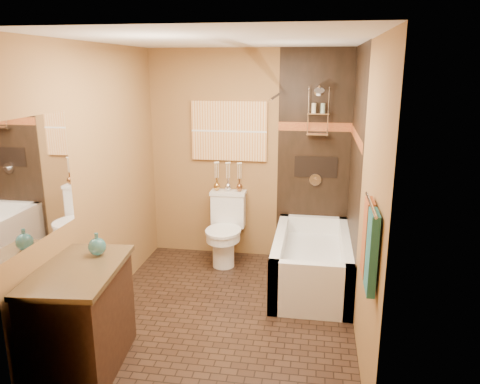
% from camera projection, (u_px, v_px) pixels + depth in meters
% --- Properties ---
extents(floor, '(3.00, 3.00, 0.00)m').
position_uv_depth(floor, '(225.00, 313.00, 4.49)').
color(floor, black).
rests_on(floor, ground).
extents(wall_left, '(0.02, 3.00, 2.50)m').
position_uv_depth(wall_left, '(98.00, 182.00, 4.35)').
color(wall_left, olive).
rests_on(wall_left, floor).
extents(wall_right, '(0.02, 3.00, 2.50)m').
position_uv_depth(wall_right, '(362.00, 192.00, 3.98)').
color(wall_right, olive).
rests_on(wall_right, floor).
extents(wall_back, '(2.40, 0.02, 2.50)m').
position_uv_depth(wall_back, '(249.00, 156.00, 5.60)').
color(wall_back, olive).
rests_on(wall_back, floor).
extents(wall_front, '(2.40, 0.02, 2.50)m').
position_uv_depth(wall_front, '(174.00, 249.00, 2.74)').
color(wall_front, olive).
rests_on(wall_front, floor).
extents(ceiling, '(3.00, 3.00, 0.00)m').
position_uv_depth(ceiling, '(223.00, 40.00, 3.84)').
color(ceiling, silver).
rests_on(ceiling, wall_back).
extents(alcove_tile_back, '(0.85, 0.01, 2.50)m').
position_uv_depth(alcove_tile_back, '(314.00, 158.00, 5.46)').
color(alcove_tile_back, black).
rests_on(alcove_tile_back, wall_back).
extents(alcove_tile_right, '(0.01, 1.50, 2.50)m').
position_uv_depth(alcove_tile_right, '(355.00, 173.00, 4.69)').
color(alcove_tile_right, black).
rests_on(alcove_tile_right, wall_right).
extents(mosaic_band_back, '(0.85, 0.01, 0.10)m').
position_uv_depth(mosaic_band_back, '(315.00, 127.00, 5.36)').
color(mosaic_band_back, maroon).
rests_on(mosaic_band_back, alcove_tile_back).
extents(mosaic_band_right, '(0.01, 1.50, 0.10)m').
position_uv_depth(mosaic_band_right, '(356.00, 137.00, 4.60)').
color(mosaic_band_right, maroon).
rests_on(mosaic_band_right, alcove_tile_right).
extents(alcove_niche, '(0.50, 0.01, 0.25)m').
position_uv_depth(alcove_niche, '(316.00, 167.00, 5.48)').
color(alcove_niche, black).
rests_on(alcove_niche, alcove_tile_back).
extents(shower_fixtures, '(0.24, 0.33, 1.16)m').
position_uv_depth(shower_fixtures, '(318.00, 124.00, 5.25)').
color(shower_fixtures, silver).
rests_on(shower_fixtures, floor).
extents(curtain_rod, '(0.03, 1.55, 0.03)m').
position_uv_depth(curtain_rod, '(278.00, 95.00, 4.62)').
color(curtain_rod, silver).
rests_on(curtain_rod, wall_back).
extents(towel_bar, '(0.02, 0.55, 0.02)m').
position_uv_depth(towel_bar, '(371.00, 204.00, 2.93)').
color(towel_bar, silver).
rests_on(towel_bar, wall_right).
extents(towel_teal, '(0.05, 0.22, 0.52)m').
position_uv_depth(towel_teal, '(372.00, 252.00, 2.88)').
color(towel_teal, '#1C5D5C').
rests_on(towel_teal, towel_bar).
extents(towel_rust, '(0.05, 0.22, 0.52)m').
position_uv_depth(towel_rust, '(368.00, 238.00, 3.12)').
color(towel_rust, '#9C411C').
rests_on(towel_rust, towel_bar).
extents(sunset_painting, '(0.90, 0.04, 0.70)m').
position_uv_depth(sunset_painting, '(229.00, 131.00, 5.53)').
color(sunset_painting, orange).
rests_on(sunset_painting, wall_back).
extents(vanity_mirror, '(0.01, 1.00, 0.90)m').
position_uv_depth(vanity_mirror, '(34.00, 180.00, 3.34)').
color(vanity_mirror, white).
rests_on(vanity_mirror, wall_left).
extents(bathtub, '(0.80, 1.50, 0.55)m').
position_uv_depth(bathtub, '(312.00, 265.00, 5.02)').
color(bathtub, white).
rests_on(bathtub, floor).
extents(toilet, '(0.43, 0.63, 0.84)m').
position_uv_depth(toilet, '(225.00, 229.00, 5.56)').
color(toilet, white).
rests_on(toilet, floor).
extents(vanity, '(0.68, 1.01, 0.85)m').
position_uv_depth(vanity, '(81.00, 318.00, 3.57)').
color(vanity, black).
rests_on(vanity, floor).
extents(teal_bottle, '(0.16, 0.16, 0.22)m').
position_uv_depth(teal_bottle, '(97.00, 244.00, 3.67)').
color(teal_bottle, '#25686F').
rests_on(teal_bottle, vanity).
extents(bud_vases, '(0.35, 0.07, 0.35)m').
position_uv_depth(bud_vases, '(228.00, 176.00, 5.59)').
color(bud_vases, '#BC873A').
rests_on(bud_vases, toilet).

